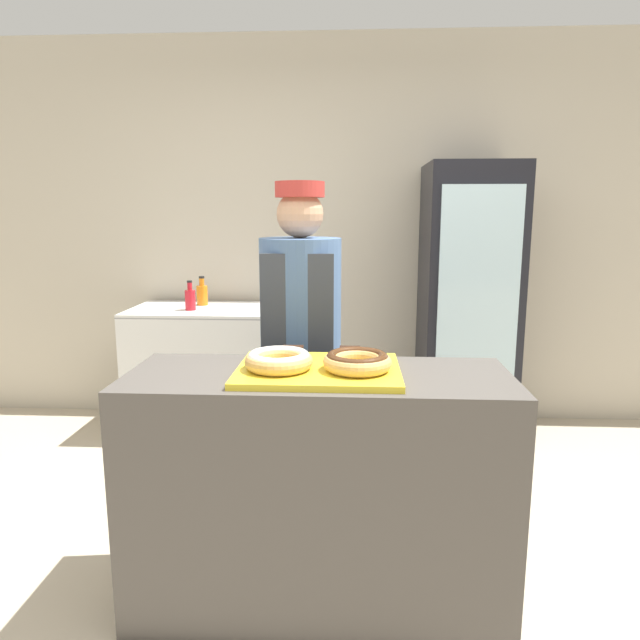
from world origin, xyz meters
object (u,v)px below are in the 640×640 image
(donut_light_glaze, at_px, (279,360))
(bottle_red, at_px, (190,299))
(bottle_orange, at_px, (202,294))
(brownie_back_right, at_px, (350,352))
(serving_tray, at_px, (318,370))
(donut_chocolate_glaze, at_px, (357,361))
(brownie_back_left, at_px, (292,351))
(beverage_fridge, at_px, (467,304))
(chest_freezer, at_px, (206,369))
(baker_person, at_px, (301,350))

(donut_light_glaze, xyz_separation_m, bottle_red, (-0.80, 1.69, -0.04))
(bottle_orange, bearing_deg, brownie_back_right, -58.61)
(serving_tray, bearing_deg, donut_chocolate_glaze, -14.36)
(bottle_orange, height_order, bottle_red, bottle_orange)
(brownie_back_left, bearing_deg, donut_chocolate_glaze, -39.65)
(serving_tray, height_order, beverage_fridge, beverage_fridge)
(brownie_back_left, xyz_separation_m, chest_freezer, (-0.77, 1.58, -0.52))
(baker_person, relative_size, bottle_orange, 8.10)
(donut_light_glaze, relative_size, chest_freezer, 0.25)
(serving_tray, distance_m, brownie_back_left, 0.21)
(serving_tray, distance_m, chest_freezer, 2.02)
(brownie_back_left, bearing_deg, donut_light_glaze, -97.29)
(serving_tray, distance_m, donut_light_glaze, 0.15)
(chest_freezer, height_order, bottle_red, bottle_red)
(serving_tray, bearing_deg, beverage_fridge, 63.31)
(donut_chocolate_glaze, relative_size, bottle_red, 1.25)
(donut_chocolate_glaze, height_order, bottle_orange, bottle_orange)
(brownie_back_right, relative_size, chest_freezer, 0.08)
(chest_freezer, bearing_deg, brownie_back_left, -64.10)
(brownie_back_right, xyz_separation_m, baker_person, (-0.23, 0.43, -0.10))
(beverage_fridge, bearing_deg, donut_light_glaze, -119.73)
(bottle_orange, bearing_deg, donut_light_glaze, -67.72)
(donut_chocolate_glaze, bearing_deg, brownie_back_right, 97.29)
(beverage_fridge, bearing_deg, serving_tray, -116.69)
(chest_freezer, bearing_deg, donut_light_glaze, -67.53)
(baker_person, bearing_deg, donut_chocolate_glaze, -67.88)
(bottle_red, bearing_deg, beverage_fridge, 2.80)
(donut_light_glaze, height_order, brownie_back_right, donut_light_glaze)
(serving_tray, height_order, chest_freezer, serving_tray)
(brownie_back_left, relative_size, chest_freezer, 0.08)
(brownie_back_left, distance_m, baker_person, 0.44)
(brownie_back_left, distance_m, chest_freezer, 1.83)
(serving_tray, distance_m, bottle_red, 1.91)
(donut_chocolate_glaze, xyz_separation_m, bottle_red, (-1.09, 1.69, -0.04))
(brownie_back_right, height_order, baker_person, baker_person)
(donut_chocolate_glaze, height_order, baker_person, baker_person)
(donut_chocolate_glaze, relative_size, bottle_orange, 1.22)
(donut_light_glaze, height_order, bottle_red, bottle_red)
(chest_freezer, height_order, bottle_orange, bottle_orange)
(brownie_back_left, height_order, baker_person, baker_person)
(donut_chocolate_glaze, bearing_deg, serving_tray, 165.64)
(baker_person, distance_m, bottle_orange, 1.50)
(beverage_fridge, height_order, chest_freezer, beverage_fridge)
(beverage_fridge, bearing_deg, chest_freezer, 179.78)
(brownie_back_right, bearing_deg, chest_freezer, 122.18)
(donut_chocolate_glaze, xyz_separation_m, chest_freezer, (-1.02, 1.79, -0.54))
(baker_person, bearing_deg, brownie_back_left, -89.15)
(brownie_back_right, distance_m, beverage_fridge, 1.75)
(brownie_back_left, xyz_separation_m, beverage_fridge, (0.99, 1.57, -0.05))
(chest_freezer, xyz_separation_m, bottle_red, (-0.06, -0.10, 0.50))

